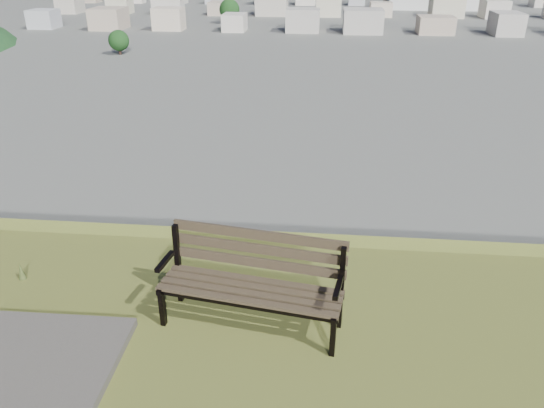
# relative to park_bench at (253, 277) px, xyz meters

# --- Properties ---
(park_bench) EXTENTS (1.72, 0.79, 0.87)m
(park_bench) POSITION_rel_park_bench_xyz_m (0.00, 0.00, 0.00)
(park_bench) COLOR #443827
(park_bench) RESTS_ON hilltop_mesa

